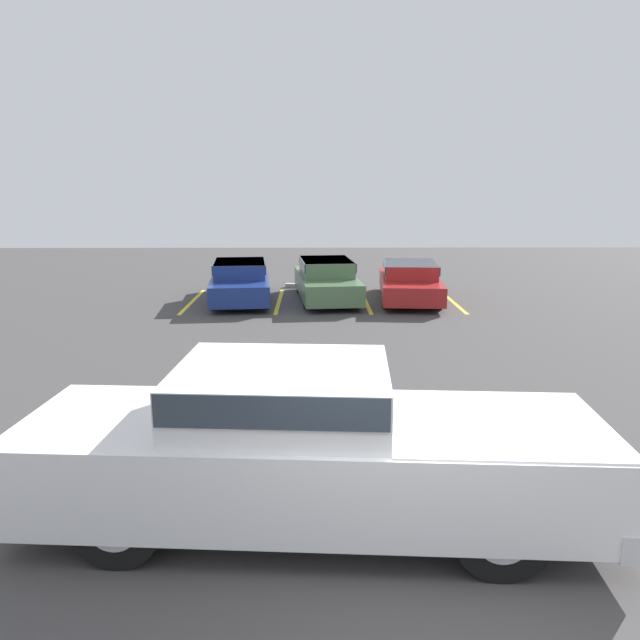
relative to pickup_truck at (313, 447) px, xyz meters
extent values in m
plane|color=#423F3F|center=(0.85, -0.81, -0.90)|extent=(60.00, 60.00, 0.00)
cube|color=yellow|center=(-3.79, 12.99, -0.90)|extent=(0.12, 4.11, 0.01)
cube|color=yellow|center=(-1.08, 12.99, -0.90)|extent=(0.12, 4.11, 0.01)
cube|color=yellow|center=(1.63, 12.99, -0.90)|extent=(0.12, 4.11, 0.01)
cube|color=yellow|center=(4.34, 12.99, -0.90)|extent=(0.12, 4.11, 0.01)
cube|color=white|center=(-0.02, 0.00, -0.16)|extent=(6.21, 2.36, 0.93)
cube|color=white|center=(-0.32, 0.02, 0.60)|extent=(2.31, 1.96, 0.58)
cube|color=#2D3842|center=(-0.32, 0.02, 0.73)|extent=(2.27, 2.01, 0.32)
cube|color=white|center=(1.90, -0.12, 0.26)|extent=(2.37, 2.04, 0.13)
cube|color=silver|center=(2.94, -0.19, -0.50)|extent=(0.33, 2.02, 0.28)
cylinder|color=black|center=(1.86, 0.68, -0.44)|extent=(0.94, 0.40, 0.92)
cylinder|color=#ADADB2|center=(1.86, 0.68, -0.44)|extent=(0.53, 0.39, 0.51)
cylinder|color=black|center=(1.76, -0.91, -0.44)|extent=(0.94, 0.40, 0.92)
cylinder|color=#ADADB2|center=(1.76, -0.91, -0.44)|extent=(0.53, 0.39, 0.51)
cylinder|color=black|center=(-1.79, 0.92, -0.44)|extent=(0.94, 0.40, 0.92)
cylinder|color=#ADADB2|center=(-1.79, 0.92, -0.44)|extent=(0.53, 0.39, 0.51)
cylinder|color=black|center=(-1.90, -0.68, -0.44)|extent=(0.94, 0.40, 0.92)
cylinder|color=#ADADB2|center=(-1.90, -0.68, -0.44)|extent=(0.53, 0.39, 0.51)
cube|color=navy|center=(-2.29, 13.05, -0.42)|extent=(2.15, 4.55, 0.60)
cube|color=navy|center=(-2.30, 13.13, 0.11)|extent=(1.74, 2.43, 0.46)
cube|color=#2D3842|center=(-2.30, 13.13, 0.20)|extent=(1.81, 2.39, 0.28)
cylinder|color=black|center=(-1.42, 11.85, -0.58)|extent=(0.26, 0.66, 0.65)
cylinder|color=#ADADB2|center=(-1.42, 11.85, -0.58)|extent=(0.25, 0.37, 0.35)
cylinder|color=black|center=(-2.91, 11.70, -0.58)|extent=(0.26, 0.66, 0.65)
cylinder|color=#ADADB2|center=(-2.91, 11.70, -0.58)|extent=(0.25, 0.37, 0.35)
cylinder|color=black|center=(-1.67, 14.39, -0.58)|extent=(0.26, 0.66, 0.65)
cylinder|color=#ADADB2|center=(-1.67, 14.39, -0.58)|extent=(0.25, 0.37, 0.35)
cylinder|color=black|center=(-3.16, 14.24, -0.58)|extent=(0.26, 0.66, 0.65)
cylinder|color=#ADADB2|center=(-3.16, 14.24, -0.58)|extent=(0.25, 0.37, 0.35)
cube|color=#4C6B47|center=(0.41, 13.19, -0.42)|extent=(2.14, 4.62, 0.62)
cube|color=#4C6B47|center=(0.40, 13.28, 0.14)|extent=(1.72, 2.46, 0.48)
cube|color=#2D3842|center=(0.40, 13.28, 0.23)|extent=(1.78, 2.42, 0.29)
cylinder|color=black|center=(1.26, 11.97, -0.59)|extent=(0.29, 0.64, 0.62)
cylinder|color=#ADADB2|center=(1.26, 11.97, -0.59)|extent=(0.27, 0.36, 0.34)
cylinder|color=black|center=(-0.18, 11.83, -0.59)|extent=(0.29, 0.64, 0.62)
cylinder|color=#ADADB2|center=(-0.18, 11.83, -0.59)|extent=(0.27, 0.36, 0.34)
cylinder|color=black|center=(1.00, 14.55, -0.59)|extent=(0.29, 0.64, 0.62)
cylinder|color=#ADADB2|center=(1.00, 14.55, -0.59)|extent=(0.27, 0.36, 0.34)
cylinder|color=black|center=(-0.44, 14.41, -0.59)|extent=(0.29, 0.64, 0.62)
cylinder|color=#ADADB2|center=(-0.44, 14.41, -0.59)|extent=(0.27, 0.36, 0.34)
cube|color=maroon|center=(3.01, 13.07, -0.43)|extent=(2.13, 4.55, 0.57)
cube|color=maroon|center=(3.02, 13.16, 0.07)|extent=(1.74, 2.42, 0.44)
cube|color=#2D3842|center=(3.02, 13.16, 0.16)|extent=(1.81, 2.38, 0.26)
cylinder|color=black|center=(3.66, 11.73, -0.56)|extent=(0.29, 0.69, 0.68)
cylinder|color=#ADADB2|center=(3.66, 11.73, -0.56)|extent=(0.27, 0.39, 0.37)
cylinder|color=black|center=(2.16, 11.85, -0.56)|extent=(0.29, 0.69, 0.68)
cylinder|color=#ADADB2|center=(2.16, 11.85, -0.56)|extent=(0.27, 0.39, 0.37)
cylinder|color=black|center=(3.87, 14.29, -0.56)|extent=(0.29, 0.69, 0.68)
cylinder|color=#ADADB2|center=(3.87, 14.29, -0.56)|extent=(0.27, 0.39, 0.37)
cylinder|color=black|center=(2.36, 14.41, -0.56)|extent=(0.29, 0.69, 0.68)
cylinder|color=#ADADB2|center=(2.36, 14.41, -0.56)|extent=(0.27, 0.39, 0.37)
cube|color=#B7B2A8|center=(-0.10, 15.60, -0.83)|extent=(1.78, 0.20, 0.14)
camera|label=1|loc=(0.01, -6.18, 2.76)|focal=35.00mm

